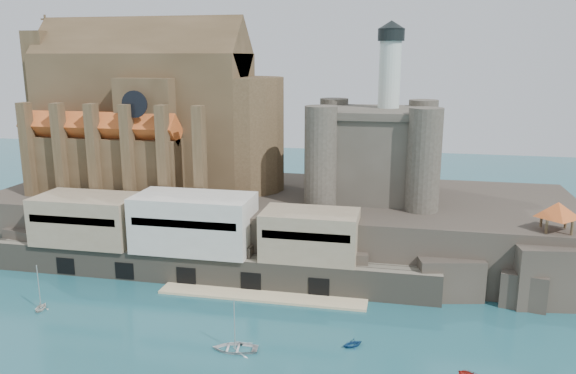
# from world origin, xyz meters

# --- Properties ---
(ground) EXTENTS (300.00, 300.00, 0.00)m
(ground) POSITION_xyz_m (0.00, 0.00, 0.00)
(ground) COLOR #1A4E58
(ground) RESTS_ON ground
(promontory) EXTENTS (100.00, 36.00, 10.00)m
(promontory) POSITION_xyz_m (-0.19, 39.37, 4.92)
(promontory) COLOR #2B2520
(promontory) RESTS_ON ground
(quay) EXTENTS (70.00, 12.00, 13.05)m
(quay) POSITION_xyz_m (-10.19, 23.07, 6.07)
(quay) COLOR #666051
(quay) RESTS_ON ground
(church) EXTENTS (47.00, 25.93, 30.51)m
(church) POSITION_xyz_m (-24.13, 41.85, 22.13)
(church) COLOR #483621
(church) RESTS_ON promontory
(castle_keep) EXTENTS (21.20, 21.20, 29.30)m
(castle_keep) POSITION_xyz_m (16.08, 41.08, 18.31)
(castle_keep) COLOR #413C33
(castle_keep) RESTS_ON promontory
(rock_outcrop) EXTENTS (14.50, 10.50, 8.70)m
(rock_outcrop) POSITION_xyz_m (42.00, 25.84, 4.02)
(rock_outcrop) COLOR #2B2520
(rock_outcrop) RESTS_ON ground
(pavilion) EXTENTS (6.40, 6.40, 5.40)m
(pavilion) POSITION_xyz_m (42.00, 26.00, 12.73)
(pavilion) COLOR #483621
(pavilion) RESTS_ON rock_outcrop
(boat_4) EXTENTS (2.57, 1.78, 2.76)m
(boat_4) POSITION_xyz_m (-26.27, 7.78, 0.00)
(boat_4) COLOR silver
(boat_4) RESTS_ON ground
(boat_6) EXTENTS (1.57, 3.94, 5.37)m
(boat_6) POSITION_xyz_m (2.64, 2.93, 0.00)
(boat_6) COLOR silver
(boat_6) RESTS_ON ground
(boat_7) EXTENTS (2.46, 2.60, 2.59)m
(boat_7) POSITION_xyz_m (16.02, 6.59, 0.00)
(boat_7) COLOR navy
(boat_7) RESTS_ON ground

